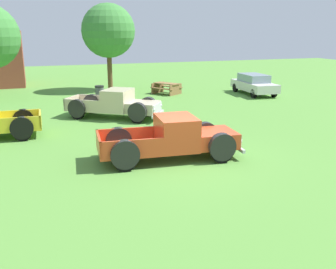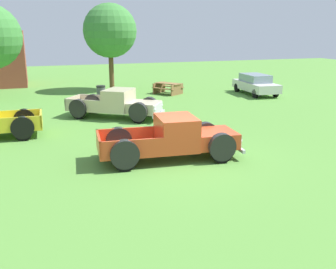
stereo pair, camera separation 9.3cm
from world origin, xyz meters
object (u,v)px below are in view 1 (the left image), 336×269
at_px(sedan_distant_a, 254,84).
at_px(picnic_table, 166,87).
at_px(pickup_truck_behind_left, 119,104).
at_px(trash_can, 100,93).
at_px(pickup_truck_foreground, 178,139).
at_px(oak_tree_west, 108,31).

distance_m(sedan_distant_a, picnic_table, 6.24).
xyz_separation_m(pickup_truck_behind_left, trash_can, (-0.05, 5.57, -0.24)).
height_order(picnic_table, trash_can, trash_can).
relative_size(pickup_truck_behind_left, trash_can, 5.25).
relative_size(pickup_truck_foreground, pickup_truck_behind_left, 1.03).
bearing_deg(pickup_truck_foreground, sedan_distant_a, 48.11).
height_order(pickup_truck_behind_left, picnic_table, pickup_truck_behind_left).
bearing_deg(pickup_truck_behind_left, oak_tree_west, 81.31).
relative_size(sedan_distant_a, oak_tree_west, 0.68).
distance_m(pickup_truck_behind_left, trash_can, 5.58).
bearing_deg(pickup_truck_foreground, trash_can, 92.66).
bearing_deg(pickup_truck_foreground, pickup_truck_behind_left, 94.33).
bearing_deg(oak_tree_west, sedan_distant_a, -29.96).
bearing_deg(pickup_truck_behind_left, sedan_distant_a, 21.93).
distance_m(pickup_truck_foreground, sedan_distant_a, 15.27).
height_order(sedan_distant_a, picnic_table, sedan_distant_a).
relative_size(pickup_truck_foreground, picnic_table, 2.21).
bearing_deg(picnic_table, trash_can, -169.01).
xyz_separation_m(sedan_distant_a, trash_can, (-10.78, 1.25, -0.26)).
relative_size(pickup_truck_behind_left, picnic_table, 2.15).
relative_size(sedan_distant_a, trash_can, 4.56).
distance_m(pickup_truck_behind_left, oak_tree_west, 10.43).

